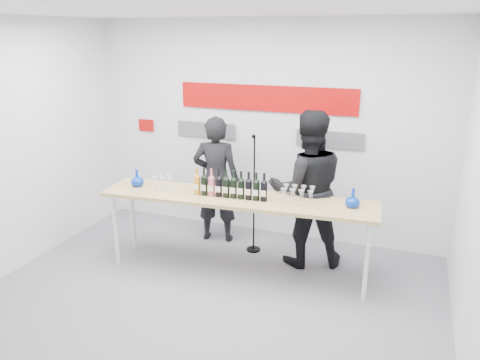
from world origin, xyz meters
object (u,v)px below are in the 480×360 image
object	(u,v)px
presenter_left	(216,180)
mic_stand	(254,217)
presenter_right	(307,189)
tasting_table	(237,203)

from	to	relation	value
presenter_left	mic_stand	distance (m)	0.75
presenter_right	mic_stand	bearing A→B (deg)	-28.56
mic_stand	tasting_table	bearing A→B (deg)	-68.61
tasting_table	mic_stand	size ratio (longest dim) A/B	2.06
presenter_left	presenter_right	size ratio (longest dim) A/B	0.90
presenter_left	mic_stand	bearing A→B (deg)	153.02
tasting_table	mic_stand	bearing A→B (deg)	86.10
presenter_right	tasting_table	bearing A→B (deg)	15.31
presenter_left	mic_stand	xyz separation A→B (m)	(0.61, -0.18, -0.39)
presenter_left	mic_stand	world-z (taller)	presenter_left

